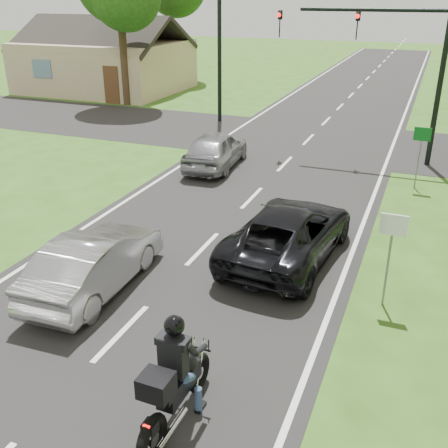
{
  "coord_description": "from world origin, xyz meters",
  "views": [
    {
      "loc": [
        5.08,
        -7.26,
        6.2
      ],
      "look_at": [
        1.0,
        3.0,
        1.3
      ],
      "focal_mm": 42.0,
      "sensor_mm": 36.0,
      "label": 1
    }
  ],
  "objects_px": {
    "motorcycle_rider": "(174,384)",
    "dark_suv": "(289,232)",
    "silver_sedan": "(95,262)",
    "sign_green": "(421,143)",
    "silver_suv": "(216,149)",
    "traffic_signal": "(391,52)",
    "sign_white": "(392,238)"
  },
  "relations": [
    {
      "from": "motorcycle_rider",
      "to": "dark_suv",
      "type": "bearing_deg",
      "value": 90.03
    },
    {
      "from": "silver_sedan",
      "to": "sign_green",
      "type": "relative_size",
      "value": 1.92
    },
    {
      "from": "dark_suv",
      "to": "silver_suv",
      "type": "relative_size",
      "value": 1.2
    },
    {
      "from": "dark_suv",
      "to": "silver_sedan",
      "type": "relative_size",
      "value": 1.2
    },
    {
      "from": "traffic_signal",
      "to": "sign_white",
      "type": "bearing_deg",
      "value": -82.95
    },
    {
      "from": "silver_sedan",
      "to": "silver_suv",
      "type": "xyz_separation_m",
      "value": [
        -0.96,
        9.39,
        0.03
      ]
    },
    {
      "from": "motorcycle_rider",
      "to": "silver_suv",
      "type": "distance_m",
      "value": 13.17
    },
    {
      "from": "silver_suv",
      "to": "silver_sedan",
      "type": "bearing_deg",
      "value": 91.59
    },
    {
      "from": "silver_suv",
      "to": "traffic_signal",
      "type": "height_order",
      "value": "traffic_signal"
    },
    {
      "from": "silver_suv",
      "to": "traffic_signal",
      "type": "xyz_separation_m",
      "value": [
        5.72,
        3.33,
        3.43
      ]
    },
    {
      "from": "motorcycle_rider",
      "to": "dark_suv",
      "type": "relative_size",
      "value": 0.46
    },
    {
      "from": "dark_suv",
      "to": "silver_sedan",
      "type": "distance_m",
      "value": 4.78
    },
    {
      "from": "silver_sedan",
      "to": "sign_white",
      "type": "xyz_separation_m",
      "value": [
        6.12,
        1.71,
        0.92
      ]
    },
    {
      "from": "dark_suv",
      "to": "traffic_signal",
      "type": "bearing_deg",
      "value": -92.16
    },
    {
      "from": "dark_suv",
      "to": "traffic_signal",
      "type": "relative_size",
      "value": 0.77
    },
    {
      "from": "dark_suv",
      "to": "sign_white",
      "type": "xyz_separation_m",
      "value": [
        2.5,
        -1.42,
        0.91
      ]
    },
    {
      "from": "motorcycle_rider",
      "to": "dark_suv",
      "type": "distance_m",
      "value": 6.13
    },
    {
      "from": "dark_suv",
      "to": "silver_sedan",
      "type": "height_order",
      "value": "dark_suv"
    },
    {
      "from": "silver_sedan",
      "to": "sign_white",
      "type": "relative_size",
      "value": 1.92
    },
    {
      "from": "silver_sedan",
      "to": "traffic_signal",
      "type": "xyz_separation_m",
      "value": [
        4.76,
        12.72,
        3.45
      ]
    },
    {
      "from": "sign_white",
      "to": "sign_green",
      "type": "bearing_deg",
      "value": 88.57
    },
    {
      "from": "dark_suv",
      "to": "silver_sedan",
      "type": "xyz_separation_m",
      "value": [
        -3.62,
        -3.12,
        -0.01
      ]
    },
    {
      "from": "silver_suv",
      "to": "traffic_signal",
      "type": "bearing_deg",
      "value": -154.03
    },
    {
      "from": "silver_sedan",
      "to": "traffic_signal",
      "type": "relative_size",
      "value": 0.64
    },
    {
      "from": "dark_suv",
      "to": "traffic_signal",
      "type": "xyz_separation_m",
      "value": [
        1.14,
        9.6,
        3.44
      ]
    },
    {
      "from": "traffic_signal",
      "to": "silver_suv",
      "type": "bearing_deg",
      "value": -149.78
    },
    {
      "from": "silver_suv",
      "to": "sign_green",
      "type": "xyz_separation_m",
      "value": [
        7.28,
        0.32,
        0.89
      ]
    },
    {
      "from": "dark_suv",
      "to": "traffic_signal",
      "type": "distance_m",
      "value": 10.26
    },
    {
      "from": "motorcycle_rider",
      "to": "sign_green",
      "type": "xyz_separation_m",
      "value": [
        2.83,
        12.71,
        0.83
      ]
    },
    {
      "from": "silver_sedan",
      "to": "sign_green",
      "type": "distance_m",
      "value": 11.62
    },
    {
      "from": "sign_white",
      "to": "sign_green",
      "type": "xyz_separation_m",
      "value": [
        0.2,
        8.0,
        0.0
      ]
    },
    {
      "from": "traffic_signal",
      "to": "dark_suv",
      "type": "bearing_deg",
      "value": -96.79
    }
  ]
}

